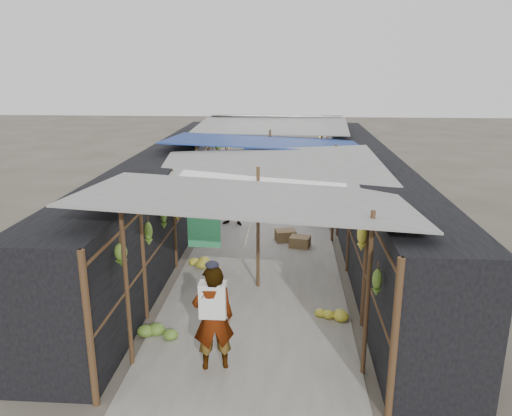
% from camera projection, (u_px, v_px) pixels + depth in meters
% --- Properties ---
extents(ground, '(80.00, 80.00, 0.00)m').
position_uv_depth(ground, '(246.00, 368.00, 7.77)').
color(ground, '#6B6356').
rests_on(ground, ground).
extents(aisle_slab, '(3.60, 16.00, 0.02)m').
position_uv_depth(aisle_slab, '(266.00, 233.00, 14.00)').
color(aisle_slab, '#9E998E').
rests_on(aisle_slab, ground).
extents(stall_left, '(1.40, 15.00, 2.30)m').
position_uv_depth(stall_left, '(169.00, 192.00, 13.86)').
color(stall_left, black).
rests_on(stall_left, ground).
extents(stall_right, '(1.40, 15.00, 2.30)m').
position_uv_depth(stall_right, '(365.00, 196.00, 13.51)').
color(stall_right, black).
rests_on(stall_right, ground).
extents(crate_near, '(0.59, 0.51, 0.30)m').
position_uv_depth(crate_near, '(300.00, 242.00, 12.90)').
color(crate_near, olive).
rests_on(crate_near, ground).
extents(crate_mid, '(0.61, 0.53, 0.32)m').
position_uv_depth(crate_mid, '(285.00, 236.00, 13.35)').
color(crate_mid, olive).
rests_on(crate_mid, ground).
extents(crate_back, '(0.51, 0.45, 0.29)m').
position_uv_depth(crate_back, '(256.00, 195.00, 17.66)').
color(crate_back, olive).
rests_on(crate_back, ground).
extents(black_basin, '(0.55, 0.55, 0.16)m').
position_uv_depth(black_basin, '(317.00, 220.00, 14.96)').
color(black_basin, black).
rests_on(black_basin, ground).
extents(vendor_elderly, '(0.71, 0.55, 1.72)m').
position_uv_depth(vendor_elderly, '(213.00, 318.00, 7.56)').
color(vendor_elderly, white).
rests_on(vendor_elderly, ground).
extents(shopper_blue, '(0.88, 0.76, 1.59)m').
position_uv_depth(shopper_blue, '(235.00, 199.00, 14.53)').
color(shopper_blue, '#2041A3').
rests_on(shopper_blue, ground).
extents(vendor_seated, '(0.40, 0.60, 0.87)m').
position_uv_depth(vendor_seated, '(295.00, 203.00, 15.48)').
color(vendor_seated, '#4E4843').
rests_on(vendor_seated, ground).
extents(market_canopy, '(5.62, 15.20, 2.77)m').
position_uv_depth(market_canopy, '(268.00, 147.00, 13.66)').
color(market_canopy, brown).
rests_on(market_canopy, ground).
extents(hanging_bananas, '(3.95, 13.85, 0.83)m').
position_uv_depth(hanging_bananas, '(264.00, 175.00, 13.82)').
color(hanging_bananas, olive).
rests_on(hanging_bananas, ground).
extents(floor_bananas, '(3.79, 11.30, 0.36)m').
position_uv_depth(floor_bananas, '(255.00, 237.00, 13.22)').
color(floor_bananas, gold).
rests_on(floor_bananas, ground).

